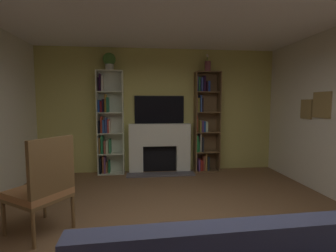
% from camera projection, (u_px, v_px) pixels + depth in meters
% --- Properties ---
extents(ground_plane, '(7.40, 7.40, 0.00)m').
position_uv_depth(ground_plane, '(180.00, 244.00, 2.77)').
color(ground_plane, brown).
extents(wall_back_accent, '(5.52, 0.06, 2.81)m').
position_uv_depth(wall_back_accent, '(159.00, 111.00, 5.73)').
color(wall_back_accent, tan).
rests_on(wall_back_accent, ground_plane).
extents(fireplace, '(1.49, 0.54, 1.11)m').
position_uv_depth(fireplace, '(160.00, 146.00, 5.65)').
color(fireplace, white).
rests_on(fireplace, ground_plane).
extents(tv, '(1.13, 0.06, 0.63)m').
position_uv_depth(tv, '(159.00, 110.00, 5.67)').
color(tv, black).
rests_on(tv, fireplace).
extents(bookshelf_left, '(0.57, 0.29, 2.29)m').
position_uv_depth(bookshelf_left, '(108.00, 126.00, 5.50)').
color(bookshelf_left, silver).
rests_on(bookshelf_left, ground_plane).
extents(bookshelf_right, '(0.57, 0.31, 2.29)m').
position_uv_depth(bookshelf_right, '(204.00, 124.00, 5.72)').
color(bookshelf_right, brown).
rests_on(bookshelf_right, ground_plane).
extents(potted_plant, '(0.27, 0.27, 0.37)m').
position_uv_depth(potted_plant, '(109.00, 61.00, 5.33)').
color(potted_plant, beige).
rests_on(potted_plant, bookshelf_left).
extents(vase_with_flowers, '(0.13, 0.13, 0.40)m').
position_uv_depth(vase_with_flowers, '(208.00, 66.00, 5.58)').
color(vase_with_flowers, '#87434E').
rests_on(vase_with_flowers, bookshelf_right).
extents(armchair, '(0.82, 0.82, 1.18)m').
position_uv_depth(armchair, '(43.00, 186.00, 2.95)').
color(armchair, brown).
rests_on(armchair, ground_plane).
extents(coffee_table, '(0.72, 0.47, 0.44)m').
position_uv_depth(coffee_table, '(202.00, 240.00, 2.18)').
color(coffee_table, brown).
rests_on(coffee_table, ground_plane).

